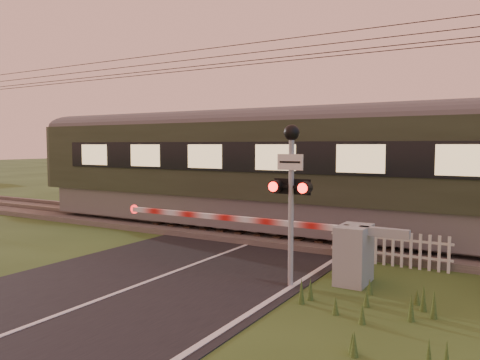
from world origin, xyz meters
The scene contains 7 objects.
ground centered at (0.00, 0.00, 0.00)m, with size 160.00×160.00×0.00m, color #2C4119.
road centered at (0.02, -0.23, 0.01)m, with size 6.00×140.00×0.03m.
track_bed centered at (0.00, 6.50, 0.07)m, with size 140.00×3.40×0.39m.
overhead_wires centered at (0.00, 6.50, 5.72)m, with size 120.00×0.62×0.62m.
boom_gate centered at (3.40, 2.78, 0.68)m, with size 7.34×0.94×1.25m.
crossing_signal centered at (2.68, 1.91, 2.26)m, with size 0.84×0.35×3.29m.
picket_fence centered at (4.03, 4.60, 0.42)m, with size 2.85×0.07×0.83m.
Camera 1 is at (6.55, -6.68, 2.88)m, focal length 35.00 mm.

